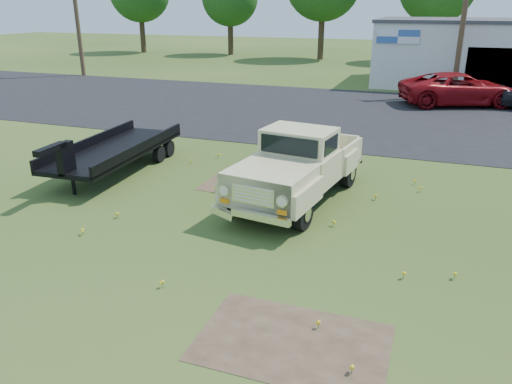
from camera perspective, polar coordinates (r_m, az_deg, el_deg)
ground at (r=11.10m, az=1.02°, el=-6.30°), size 140.00×140.00×0.00m
asphalt_lot at (r=25.08m, az=12.43°, el=8.63°), size 90.00×14.00×0.02m
dirt_patch_a at (r=8.29m, az=4.18°, el=-16.81°), size 3.00×2.00×0.01m
dirt_patch_b at (r=14.76m, az=-1.88°, el=0.72°), size 2.20×1.60×0.01m
commercial_building at (r=36.58m, az=25.17°, el=14.23°), size 14.20×8.20×4.15m
utility_pole_west at (r=40.23m, az=-19.87°, el=18.94°), size 1.60×0.30×9.00m
utility_pole_mid at (r=31.37m, az=22.71°, el=18.42°), size 1.60×0.30×9.00m
vintage_pickup_truck at (r=13.41m, az=4.89°, el=3.10°), size 2.91×5.78×2.01m
flatbed_trailer at (r=16.48m, az=-15.79°, el=5.02°), size 2.26×5.99×1.61m
red_pickup at (r=28.76m, az=22.21°, el=10.81°), size 6.64×4.79×1.68m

